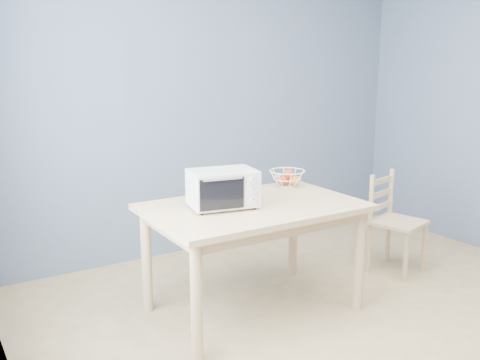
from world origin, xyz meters
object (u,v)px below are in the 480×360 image
dining_table (254,219)px  dining_chair (394,224)px  fruit_basket (287,178)px  toaster_oven (220,188)px

dining_table → dining_chair: (1.35, 0.01, -0.25)m
dining_table → fruit_basket: size_ratio=4.00×
dining_table → fruit_basket: (0.50, 0.31, 0.17)m
toaster_oven → fruit_basket: size_ratio=1.33×
dining_table → dining_chair: 1.38m
toaster_oven → dining_chair: 1.65m
dining_table → toaster_oven: 0.33m
toaster_oven → fruit_basket: bearing=30.4°
dining_table → dining_chair: bearing=0.2°
toaster_oven → dining_chair: toaster_oven is taller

